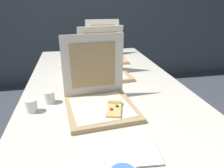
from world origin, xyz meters
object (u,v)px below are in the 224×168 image
Objects in this scene: pizza_box_middle at (104,69)px; cup_white_far at (64,69)px; pizza_box_front at (100,99)px; pizza_box_back at (106,53)px; cup_white_near_center at (49,97)px; napkin_pile at (138,151)px; cup_white_near_left at (31,106)px; table at (105,90)px.

cup_white_far is at bearing 154.37° from pizza_box_middle.
pizza_box_front reaches higher than pizza_box_back.
pizza_box_middle is (0.09, 0.48, -0.00)m from pizza_box_front.
pizza_box_middle is at bearing 46.72° from cup_white_near_center.
pizza_box_front is at bearing -100.65° from pizza_box_back.
pizza_box_middle is 0.84m from napkin_pile.
pizza_box_back reaches higher than cup_white_near_left.
cup_white_near_center is at bearing 46.43° from cup_white_near_left.
cup_white_near_left is (-0.41, -0.28, 0.08)m from table.
pizza_box_middle reaches higher than pizza_box_back.
table is at bearing 91.29° from napkin_pile.
pizza_box_middle is (0.02, 0.17, 0.10)m from table.
cup_white_near_center is at bearing -148.54° from table.
pizza_box_back is at bearing 73.53° from pizza_box_front.
table is 0.20m from pizza_box_middle.
pizza_box_front is 0.34m from cup_white_near_left.
pizza_box_middle is 0.63m from cup_white_near_left.
cup_white_far is at bearing -136.53° from pizza_box_back.
pizza_box_back reaches higher than napkin_pile.
cup_white_near_left is at bearing -140.37° from pizza_box_middle.
cup_white_far is 0.47m from cup_white_near_center.
cup_white_near_center is 0.11m from cup_white_near_left.
cup_white_near_center is at bearing 126.66° from napkin_pile.
cup_white_near_left is (-0.43, -0.46, -0.02)m from pizza_box_middle.
pizza_box_back is at bearing 85.69° from napkin_pile.
pizza_box_middle is at bearing 73.76° from pizza_box_front.
table is 31.26× the size of cup_white_near_left.
pizza_box_middle is 0.30m from cup_white_far.
cup_white_near_left is (-0.52, -0.90, -0.02)m from pizza_box_back.
pizza_box_front is at bearing 103.83° from napkin_pile.
table is at bearing -99.62° from pizza_box_back.
cup_white_far reaches higher than napkin_pile.
pizza_box_back is 7.12× the size of cup_white_far.
cup_white_near_left is 0.57m from napkin_pile.
cup_white_near_left is at bearing 137.97° from napkin_pile.
pizza_box_middle is 0.51m from cup_white_near_center.
cup_white_far is at bearing 106.61° from napkin_pile.
table is 0.63m from pizza_box_back.
pizza_box_back is at bearing 79.70° from table.
napkin_pile is at bearing -88.71° from table.
table is at bearing -45.35° from cup_white_far.
cup_white_far is at bearing 134.65° from table.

